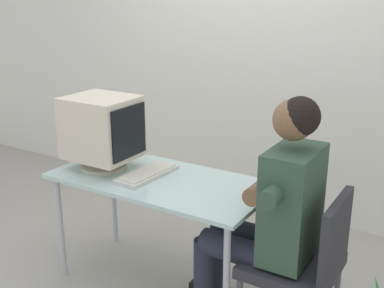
{
  "coord_description": "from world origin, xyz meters",
  "views": [
    {
      "loc": [
        1.53,
        -2.13,
        1.75
      ],
      "look_at": [
        0.23,
        0.0,
        0.96
      ],
      "focal_mm": 44.79,
      "sensor_mm": 36.0,
      "label": 1
    }
  ],
  "objects_px": {
    "office_chair": "(304,259)",
    "person_seated": "(271,210)",
    "keyboard": "(147,174)",
    "desk": "(159,189)",
    "crt_monitor": "(102,128)"
  },
  "relations": [
    {
      "from": "office_chair",
      "to": "person_seated",
      "type": "height_order",
      "value": "person_seated"
    },
    {
      "from": "keyboard",
      "to": "desk",
      "type": "bearing_deg",
      "value": 4.67
    },
    {
      "from": "keyboard",
      "to": "person_seated",
      "type": "relative_size",
      "value": 0.33
    },
    {
      "from": "crt_monitor",
      "to": "person_seated",
      "type": "relative_size",
      "value": 0.35
    },
    {
      "from": "desk",
      "to": "keyboard",
      "type": "distance_m",
      "value": 0.12
    },
    {
      "from": "crt_monitor",
      "to": "person_seated",
      "type": "height_order",
      "value": "person_seated"
    },
    {
      "from": "keyboard",
      "to": "crt_monitor",
      "type": "bearing_deg",
      "value": -175.07
    },
    {
      "from": "office_chair",
      "to": "keyboard",
      "type": "bearing_deg",
      "value": 178.19
    },
    {
      "from": "desk",
      "to": "person_seated",
      "type": "relative_size",
      "value": 1.0
    },
    {
      "from": "keyboard",
      "to": "person_seated",
      "type": "xyz_separation_m",
      "value": [
        0.8,
        -0.03,
        -0.02
      ]
    },
    {
      "from": "desk",
      "to": "person_seated",
      "type": "height_order",
      "value": "person_seated"
    },
    {
      "from": "keyboard",
      "to": "office_chair",
      "type": "xyz_separation_m",
      "value": [
        0.99,
        -0.03,
        -0.25
      ]
    },
    {
      "from": "desk",
      "to": "office_chair",
      "type": "height_order",
      "value": "office_chair"
    },
    {
      "from": "desk",
      "to": "person_seated",
      "type": "distance_m",
      "value": 0.72
    },
    {
      "from": "desk",
      "to": "person_seated",
      "type": "bearing_deg",
      "value": -3.05
    }
  ]
}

